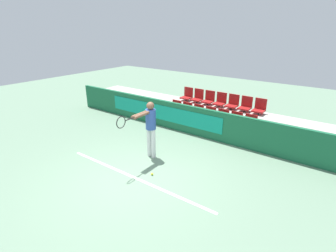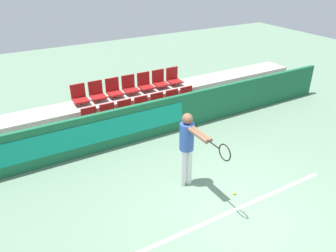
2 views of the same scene
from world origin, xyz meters
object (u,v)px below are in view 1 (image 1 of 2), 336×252
stadium_chair_8 (198,97)px  tennis_player (149,124)px  stadium_chair_6 (250,124)px  stadium_chair_10 (220,101)px  stadium_chair_4 (222,119)px  stadium_chair_0 (175,109)px  stadium_chair_12 (246,105)px  stadium_chair_7 (187,95)px  stadium_chair_11 (233,103)px  stadium_chair_3 (209,116)px  stadium_chair_9 (209,99)px  stadium_chair_13 (259,108)px  stadium_chair_5 (235,121)px  stadium_chair_1 (186,111)px  stadium_chair_2 (197,113)px  tennis_ball (152,174)px

stadium_chair_8 → tennis_player: (0.64, -3.87, 0.09)m
stadium_chair_6 → stadium_chair_10: bearing=150.4°
stadium_chair_4 → tennis_player: 3.16m
stadium_chair_4 → stadium_chair_10: 1.09m
stadium_chair_0 → stadium_chair_12: 2.76m
stadium_chair_7 → tennis_player: tennis_player is taller
stadium_chair_6 → stadium_chair_7: stadium_chair_7 is taller
stadium_chair_6 → stadium_chair_8: size_ratio=1.00×
stadium_chair_0 → stadium_chair_11: (2.07, 0.88, 0.38)m
stadium_chair_3 → stadium_chair_7: (-1.55, 0.88, 0.38)m
stadium_chair_9 → stadium_chair_4: bearing=-40.4°
stadium_chair_8 → stadium_chair_13: same height
stadium_chair_5 → stadium_chair_8: stadium_chair_8 is taller
stadium_chair_4 → stadium_chair_8: bearing=150.4°
stadium_chair_12 → stadium_chair_13: same height
stadium_chair_4 → stadium_chair_1: bearing=180.0°
stadium_chair_1 → stadium_chair_6: (2.58, 0.00, 0.00)m
stadium_chair_6 → stadium_chair_12: bearing=120.5°
stadium_chair_10 → stadium_chair_2: bearing=-120.5°
stadium_chair_8 → stadium_chair_11: 1.55m
stadium_chair_7 → stadium_chair_4: bearing=-23.0°
stadium_chair_0 → stadium_chair_7: size_ratio=1.00×
stadium_chair_13 → stadium_chair_4: bearing=-139.6°
stadium_chair_3 → tennis_ball: stadium_chair_3 is taller
stadium_chair_1 → stadium_chair_2: bearing=0.0°
stadium_chair_3 → tennis_player: size_ratio=0.32×
tennis_player → tennis_ball: size_ratio=26.28×
stadium_chair_13 → stadium_chair_3: bearing=-150.4°
stadium_chair_2 → stadium_chair_7: bearing=139.6°
stadium_chair_7 → tennis_player: 4.04m
stadium_chair_7 → stadium_chair_8: (0.52, 0.00, 0.00)m
stadium_chair_2 → stadium_chair_5: 1.55m
stadium_chair_7 → tennis_ball: 5.08m
stadium_chair_9 → stadium_chair_3: bearing=-59.5°
stadium_chair_5 → stadium_chair_8: bearing=157.0°
stadium_chair_3 → stadium_chair_4: (0.52, 0.00, 0.00)m
stadium_chair_13 → tennis_player: tennis_player is taller
tennis_player → stadium_chair_0: bearing=110.3°
stadium_chair_13 → tennis_ball: size_ratio=8.35×
stadium_chair_2 → tennis_player: size_ratio=0.32×
stadium_chair_0 → stadium_chair_13: bearing=15.8°
stadium_chair_5 → stadium_chair_12: stadium_chair_12 is taller
stadium_chair_6 → stadium_chair_9: (-2.07, 0.88, 0.38)m
stadium_chair_0 → stadium_chair_5: (2.58, 0.00, 0.00)m
stadium_chair_1 → stadium_chair_11: 1.82m
stadium_chair_11 → stadium_chair_13: bearing=0.0°
stadium_chair_4 → stadium_chair_5: bearing=0.0°
stadium_chair_7 → stadium_chair_12: same height
stadium_chair_2 → stadium_chair_13: size_ratio=1.00×
stadium_chair_4 → stadium_chair_11: stadium_chair_11 is taller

